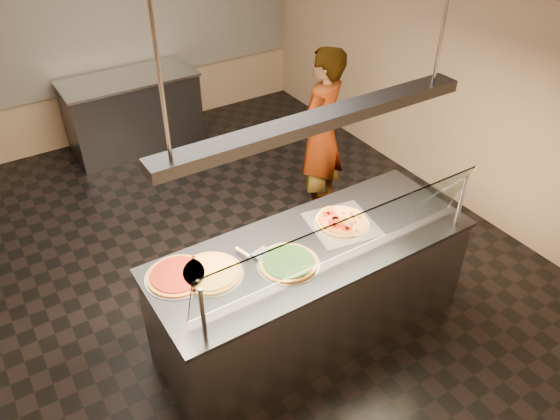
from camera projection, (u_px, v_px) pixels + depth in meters
ground at (235, 249)px, 5.46m from camera, size 5.00×6.00×0.02m
wall_back at (110, 19)px, 6.63m from camera, size 5.00×0.02×3.00m
wall_front at (531, 353)px, 2.52m from camera, size 5.00×0.02×3.00m
wall_right at (440, 54)px, 5.67m from camera, size 0.02×6.00×3.00m
tile_band at (114, 37)px, 6.73m from camera, size 4.90×0.02×1.20m
serving_counter at (311, 290)px, 4.32m from camera, size 2.49×0.94×0.93m
sneeze_guard at (344, 238)px, 3.64m from camera, size 2.25×0.18×0.54m
perforated_tray at (342, 223)px, 4.25m from camera, size 0.56×0.56×0.01m
half_pizza_pepperoni at (332, 225)px, 4.19m from camera, size 0.27×0.43×0.05m
half_pizza_sausage at (352, 217)px, 4.28m from camera, size 0.27×0.43×0.04m
pizza_spinach at (288, 262)px, 3.87m from camera, size 0.46×0.46×0.03m
pizza_cheese at (210, 272)px, 3.78m from camera, size 0.46×0.46×0.03m
pizza_tomato at (178, 275)px, 3.76m from camera, size 0.46×0.46×0.03m
pizza_spatula at (251, 253)px, 3.93m from camera, size 0.22×0.22×0.02m
prep_table at (133, 112)px, 6.90m from camera, size 1.63×0.74×0.93m
worker at (321, 134)px, 5.51m from camera, size 0.78×0.68×1.81m
heat_lamp_housing at (318, 121)px, 3.45m from camera, size 2.30×0.18×0.08m
lamp_rod_left at (159, 70)px, 2.70m from camera, size 0.02×0.02×1.01m
lamp_rod_right at (446, 8)px, 3.56m from camera, size 0.02×0.02×1.01m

